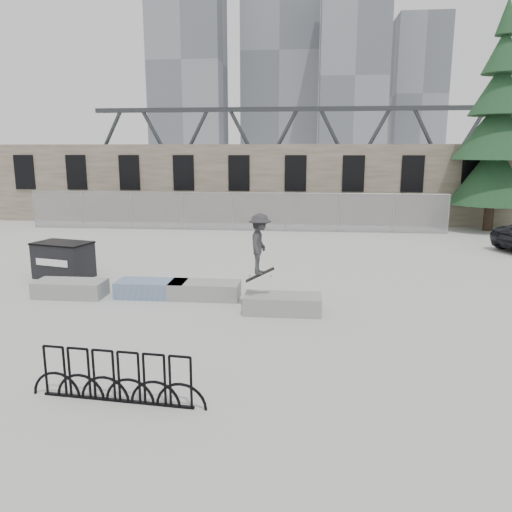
{
  "coord_description": "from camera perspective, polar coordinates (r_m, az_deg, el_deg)",
  "views": [
    {
      "loc": [
        3.76,
        -13.39,
        4.15
      ],
      "look_at": [
        2.44,
        0.0,
        1.3
      ],
      "focal_mm": 35.0,
      "sensor_mm": 36.0,
      "label": 1
    }
  ],
  "objects": [
    {
      "name": "ground",
      "position": [
        14.52,
        -9.68,
        -4.83
      ],
      "size": [
        120.0,
        120.0,
        0.0
      ],
      "primitive_type": "plane",
      "color": "#A9A9A4",
      "rests_on": "ground"
    },
    {
      "name": "skateboarder",
      "position": [
        12.66,
        0.46,
        1.37
      ],
      "size": [
        0.76,
        1.03,
        1.77
      ],
      "rotation": [
        0.0,
        0.0,
        1.52
      ],
      "color": "#2E2E31",
      "rests_on": "ground"
    },
    {
      "name": "chainlink_fence",
      "position": [
        26.35,
        -2.63,
        5.16
      ],
      "size": [
        22.06,
        0.06,
        2.02
      ],
      "color": "gray",
      "rests_on": "ground"
    },
    {
      "name": "skyline_towers",
      "position": [
        108.6,
        3.25,
        20.76
      ],
      "size": [
        58.0,
        28.0,
        48.0
      ],
      "color": "slate",
      "rests_on": "ground"
    },
    {
      "name": "planter_center_right",
      "position": [
        14.37,
        -5.88,
        -3.82
      ],
      "size": [
        2.0,
        0.9,
        0.47
      ],
      "color": "gray",
      "rests_on": "ground"
    },
    {
      "name": "stone_wall",
      "position": [
        29.93,
        -1.63,
        8.32
      ],
      "size": [
        36.0,
        2.58,
        4.5
      ],
      "color": "#695E4D",
      "rests_on": "ground"
    },
    {
      "name": "bike_rack",
      "position": [
        8.88,
        -15.67,
        -13.21
      ],
      "size": [
        3.13,
        0.33,
        0.9
      ],
      "rotation": [
        0.0,
        0.0,
        -0.09
      ],
      "color": "black",
      "rests_on": "ground"
    },
    {
      "name": "dumpster",
      "position": [
        17.71,
        -21.15,
        -0.41
      ],
      "size": [
        2.04,
        1.52,
        1.2
      ],
      "rotation": [
        0.0,
        0.0,
        -0.25
      ],
      "color": "black",
      "rests_on": "ground"
    },
    {
      "name": "planter_center_left",
      "position": [
        14.76,
        -11.83,
        -3.6
      ],
      "size": [
        2.0,
        0.9,
        0.47
      ],
      "color": "#325897",
      "rests_on": "ground"
    },
    {
      "name": "truss_bridge",
      "position": [
        68.68,
        11.07,
        11.73
      ],
      "size": [
        70.0,
        3.0,
        9.8
      ],
      "color": "#2D3033",
      "rests_on": "ground"
    },
    {
      "name": "planter_offset",
      "position": [
        13.06,
        3.07,
        -5.4
      ],
      "size": [
        2.0,
        0.9,
        0.47
      ],
      "color": "gray",
      "rests_on": "ground"
    },
    {
      "name": "planter_far_left",
      "position": [
        15.43,
        -20.45,
        -3.43
      ],
      "size": [
        2.0,
        0.9,
        0.47
      ],
      "color": "gray",
      "rests_on": "ground"
    },
    {
      "name": "spruce_tree",
      "position": [
        28.91,
        25.78,
        12.37
      ],
      "size": [
        4.25,
        4.25,
        11.5
      ],
      "color": "#38281E",
      "rests_on": "ground"
    }
  ]
}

